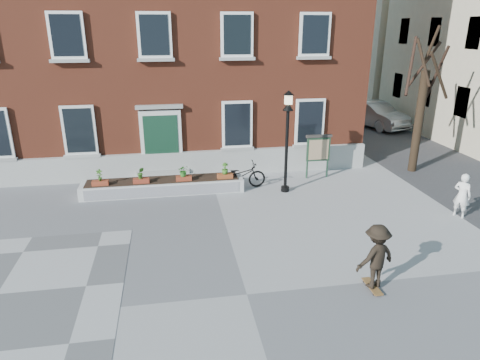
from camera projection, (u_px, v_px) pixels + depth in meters
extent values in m
plane|color=gray|center=(247.00, 294.00, 10.39)|extent=(100.00, 100.00, 0.00)
imported|color=black|center=(241.00, 175.00, 16.99)|extent=(2.06, 0.82, 1.06)
imported|color=#B8BBBE|center=(375.00, 114.00, 27.21)|extent=(3.02, 5.13, 1.60)
imported|color=white|center=(462.00, 195.00, 14.36)|extent=(0.62, 0.67, 1.55)
cube|color=brown|center=(156.00, 28.00, 21.00)|extent=(18.00, 10.00, 12.00)
cube|color=#A7A7A2|center=(163.00, 166.00, 18.12)|extent=(18.00, 0.24, 1.10)
cube|color=#A3A39E|center=(164.00, 177.00, 18.15)|extent=(2.60, 0.80, 0.20)
cube|color=gray|center=(163.00, 171.00, 18.22)|extent=(2.20, 0.50, 0.20)
cube|color=silver|center=(161.00, 140.00, 17.78)|extent=(1.70, 0.12, 2.50)
cube|color=#123322|center=(161.00, 143.00, 17.77)|extent=(1.40, 0.06, 2.30)
cube|color=gray|center=(159.00, 107.00, 17.27)|extent=(1.90, 0.25, 0.15)
cube|color=silver|center=(79.00, 130.00, 17.08)|extent=(1.30, 0.10, 2.00)
cube|color=black|center=(79.00, 131.00, 17.03)|extent=(1.08, 0.04, 1.78)
cube|color=#AAAAA5|center=(82.00, 156.00, 17.38)|extent=(1.44, 0.20, 0.12)
cube|color=white|center=(67.00, 35.00, 15.85)|extent=(1.30, 0.10, 1.70)
cube|color=black|center=(67.00, 35.00, 15.80)|extent=(1.08, 0.04, 1.48)
cube|color=#A0A19B|center=(70.00, 61.00, 16.10)|extent=(1.44, 0.20, 0.12)
cube|color=white|center=(154.00, 35.00, 16.34)|extent=(1.30, 0.10, 1.70)
cube|color=black|center=(154.00, 35.00, 16.30)|extent=(1.08, 0.04, 1.48)
cube|color=#9D9D98|center=(156.00, 60.00, 16.60)|extent=(1.44, 0.20, 0.12)
cube|color=white|center=(237.00, 125.00, 18.07)|extent=(1.30, 0.10, 2.00)
cube|color=black|center=(237.00, 125.00, 18.03)|extent=(1.08, 0.04, 1.78)
cube|color=#9E9F9A|center=(237.00, 149.00, 18.38)|extent=(1.44, 0.20, 0.12)
cube|color=white|center=(237.00, 35.00, 16.84)|extent=(1.30, 0.10, 1.70)
cube|color=black|center=(237.00, 35.00, 16.79)|extent=(1.08, 0.04, 1.48)
cube|color=#ABACA6|center=(237.00, 59.00, 17.10)|extent=(1.44, 0.20, 0.12)
cube|color=white|center=(310.00, 122.00, 18.57)|extent=(1.30, 0.10, 2.00)
cube|color=black|center=(310.00, 122.00, 18.52)|extent=(1.08, 0.04, 1.78)
cube|color=#9D9C98|center=(309.00, 146.00, 18.88)|extent=(1.44, 0.20, 0.12)
cube|color=white|center=(315.00, 34.00, 17.34)|extent=(1.30, 0.10, 1.70)
cube|color=black|center=(315.00, 34.00, 17.29)|extent=(1.08, 0.04, 1.48)
cube|color=#A4A49F|center=(314.00, 58.00, 17.59)|extent=(1.44, 0.20, 0.12)
cube|color=silver|center=(163.00, 186.00, 16.67)|extent=(6.20, 1.10, 0.50)
cube|color=silver|center=(163.00, 191.00, 16.15)|extent=(5.80, 0.02, 0.40)
cube|color=black|center=(163.00, 180.00, 16.58)|extent=(5.80, 0.90, 0.06)
cube|color=maroon|center=(100.00, 183.00, 15.96)|extent=(0.60, 0.25, 0.20)
imported|color=#2E5C1B|center=(99.00, 175.00, 15.85)|extent=(0.24, 0.24, 0.45)
cube|color=maroon|center=(141.00, 181.00, 16.19)|extent=(0.60, 0.25, 0.20)
imported|color=#30651E|center=(141.00, 173.00, 16.08)|extent=(0.25, 0.25, 0.45)
cube|color=maroon|center=(184.00, 179.00, 16.44)|extent=(0.60, 0.25, 0.20)
imported|color=#2A6E21|center=(183.00, 171.00, 16.33)|extent=(0.40, 0.40, 0.45)
cube|color=brown|center=(225.00, 176.00, 16.69)|extent=(0.60, 0.25, 0.20)
imported|color=#386F21|center=(225.00, 168.00, 16.58)|extent=(0.25, 0.25, 0.45)
cylinder|color=black|center=(419.00, 122.00, 18.45)|extent=(0.36, 0.36, 4.40)
cylinder|color=black|center=(437.00, 73.00, 17.81)|extent=(0.12, 1.12, 2.23)
cylinder|color=black|center=(423.00, 65.00, 18.16)|extent=(1.18, 0.49, 1.97)
cylinder|color=#321E16|center=(411.00, 66.00, 17.90)|extent=(0.88, 1.14, 2.35)
cylinder|color=black|center=(424.00, 63.00, 17.33)|extent=(0.60, 0.77, 1.90)
cylinder|color=black|center=(439.00, 76.00, 17.20)|extent=(1.39, 0.55, 1.95)
cylinder|color=black|center=(431.00, 45.00, 17.51)|extent=(0.43, 0.48, 1.58)
cube|color=#3D3D40|center=(373.00, 122.00, 28.93)|extent=(8.00, 36.00, 0.01)
cube|color=beige|center=(406.00, 20.00, 35.06)|extent=(10.00, 11.00, 13.00)
cube|color=black|center=(462.00, 102.00, 21.57)|extent=(0.08, 1.00, 1.50)
cube|color=black|center=(426.00, 93.00, 24.53)|extent=(0.08, 1.00, 1.50)
cube|color=black|center=(398.00, 85.00, 27.50)|extent=(0.08, 1.00, 1.50)
cube|color=black|center=(475.00, 33.00, 20.44)|extent=(0.08, 1.00, 1.50)
cube|color=black|center=(435.00, 32.00, 23.41)|extent=(0.08, 1.00, 1.50)
cube|color=black|center=(405.00, 31.00, 26.37)|extent=(0.08, 1.00, 1.50)
cylinder|color=black|center=(285.00, 189.00, 16.81)|extent=(0.32, 0.32, 0.20)
cylinder|color=black|center=(286.00, 152.00, 16.30)|extent=(0.12, 0.12, 3.20)
cone|color=black|center=(288.00, 106.00, 15.70)|extent=(0.40, 0.40, 0.30)
cube|color=beige|center=(288.00, 100.00, 15.61)|extent=(0.24, 0.24, 0.34)
cone|color=black|center=(289.00, 93.00, 15.53)|extent=(0.40, 0.40, 0.16)
cylinder|color=#1B3725|center=(308.00, 158.00, 17.98)|extent=(0.08, 0.08, 1.80)
cylinder|color=#1B3627|center=(328.00, 157.00, 18.12)|extent=(0.08, 0.08, 1.80)
cube|color=#1B3623|center=(318.00, 149.00, 17.93)|extent=(1.00, 0.10, 1.00)
cube|color=tan|center=(319.00, 150.00, 17.88)|extent=(0.85, 0.02, 0.85)
cube|color=#383330|center=(319.00, 136.00, 17.74)|extent=(1.10, 0.16, 0.10)
cube|color=brown|center=(372.00, 286.00, 10.61)|extent=(0.22, 0.78, 0.03)
cylinder|color=black|center=(374.00, 294.00, 10.35)|extent=(0.03, 0.05, 0.05)
cylinder|color=black|center=(381.00, 294.00, 10.38)|extent=(0.03, 0.05, 0.05)
cylinder|color=black|center=(364.00, 281.00, 10.87)|extent=(0.03, 0.05, 0.05)
cylinder|color=black|center=(370.00, 281.00, 10.90)|extent=(0.03, 0.05, 0.05)
imported|color=black|center=(376.00, 256.00, 10.32)|extent=(1.20, 0.89, 1.66)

